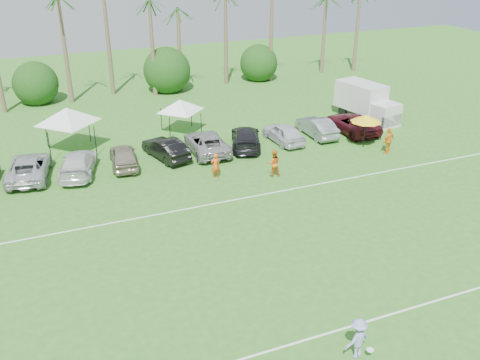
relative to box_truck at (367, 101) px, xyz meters
name	(u,v)px	position (x,y,z in m)	size (l,w,h in m)	color
field_lines	(216,266)	(-18.93, -15.53, -1.56)	(80.00, 12.10, 0.01)	white
palm_tree_4	(50,18)	(-22.93, 14.47, 5.91)	(2.40, 2.40, 8.90)	brown
palm_tree_5	(96,6)	(-18.93, 14.47, 6.79)	(2.40, 2.40, 9.90)	brown
palm_tree_8	(234,8)	(-5.93, 14.47, 5.91)	(2.40, 2.40, 8.90)	brown
bush_tree_1	(35,83)	(-24.93, 15.47, 0.23)	(4.00, 4.00, 4.00)	brown
bush_tree_2	(165,71)	(-12.93, 15.47, 0.23)	(4.00, 4.00, 4.00)	brown
bush_tree_3	(258,62)	(-2.93, 15.47, 0.23)	(4.00, 4.00, 4.00)	brown
sideline_player_a	(215,166)	(-15.53, -6.17, -0.74)	(0.60, 0.40, 1.66)	#E85B19
sideline_player_b	(274,163)	(-12.00, -7.32, -0.68)	(0.86, 0.67, 1.77)	orange
sideline_player_c	(389,141)	(-2.86, -6.89, -0.63)	(1.10, 0.46, 1.88)	orange
box_truck	(367,101)	(0.00, 0.00, 0.00)	(3.21, 5.99, 2.93)	silver
canopy_tent_left	(66,108)	(-23.47, 1.96, 1.66)	(4.65, 4.65, 3.77)	black
canopy_tent_right	(180,100)	(-15.14, 2.69, 1.10)	(3.84, 3.84, 3.11)	black
market_umbrella	(366,118)	(-3.82, -5.35, 0.65)	(2.22, 2.22, 2.47)	black
frisbee_player	(358,339)	(-16.15, -22.99, -0.73)	(1.18, 0.85, 1.68)	#8D97C8
parked_car_2	(29,167)	(-26.47, -1.68, -0.84)	(2.40, 5.21, 1.45)	#B2B3B9
parked_car_3	(78,163)	(-23.51, -2.23, -0.84)	(2.03, 4.99, 1.45)	silver
parked_car_4	(124,156)	(-20.55, -2.13, -0.84)	(1.71, 4.25, 1.45)	gray
parked_car_5	(166,148)	(-17.59, -1.85, -0.84)	(1.53, 4.39, 1.45)	black
parked_car_6	(207,143)	(-14.63, -1.90, -0.84)	(2.40, 5.21, 1.45)	#979797
parked_car_7	(246,137)	(-11.68, -1.96, -0.84)	(2.03, 4.99, 1.45)	black
parked_car_8	(283,133)	(-8.72, -2.16, -0.84)	(1.71, 4.25, 1.45)	silver
parked_car_9	(317,127)	(-5.76, -1.90, -0.84)	(1.53, 4.39, 1.45)	gray
parked_car_10	(352,123)	(-2.80, -2.24, -0.84)	(2.40, 5.21, 1.45)	#52121C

